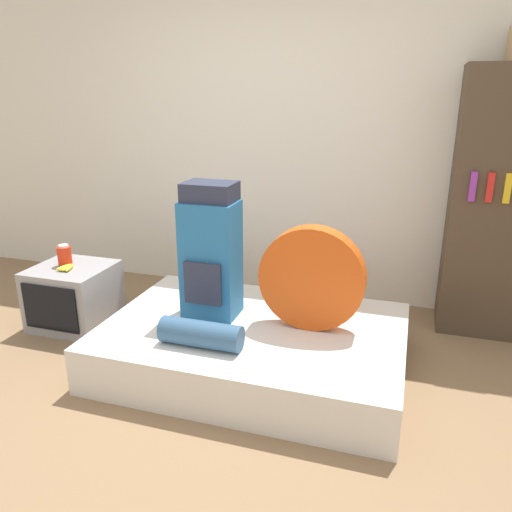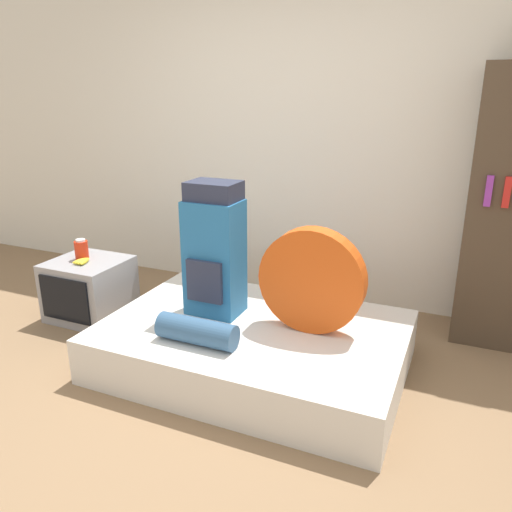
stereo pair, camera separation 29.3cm
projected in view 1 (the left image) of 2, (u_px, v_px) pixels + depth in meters
The scene contains 10 objects.
ground_plane at pixel (187, 423), 2.62m from camera, with size 16.00×16.00×0.00m, color #846647.
wall_back at pixel (285, 138), 3.98m from camera, with size 8.00×0.05×2.60m.
bed at pixel (254, 346), 3.12m from camera, with size 1.82×1.25×0.29m.
backpack at pixel (211, 253), 3.11m from camera, with size 0.34×0.28×0.85m.
tent_bag at pixel (312, 278), 2.96m from camera, with size 0.63×0.12×0.63m.
sleeping_roll at pixel (201, 334), 2.80m from camera, with size 0.47×0.15×0.15m.
television at pixel (74, 296), 3.67m from camera, with size 0.54×0.52×0.45m.
canister at pixel (65, 256), 3.61m from camera, with size 0.10×0.10×0.16m.
banana_bunch at pixel (67, 267), 3.54m from camera, with size 0.11×0.14×0.03m.
bookshelf at pixel (499, 206), 3.40m from camera, with size 0.64×0.42×1.83m.
Camera 1 is at (1.01, -2.00, 1.67)m, focal length 35.00 mm.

